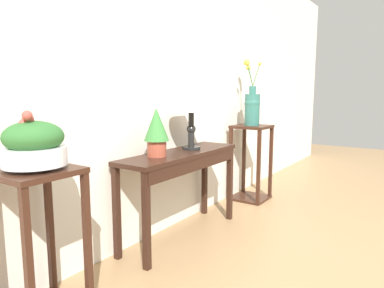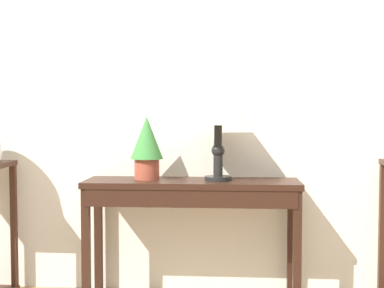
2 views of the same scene
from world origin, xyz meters
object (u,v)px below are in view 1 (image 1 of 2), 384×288
object	(u,v)px
table_lamp	(191,100)
planter_bowl_wide_left	(34,144)
pedestal_stand_right	(251,163)
pedestal_stand_left	(41,245)
flower_vase_tall_right	(252,105)
potted_plant_on_console	(156,130)
console_table	(183,165)

from	to	relation	value
table_lamp	planter_bowl_wide_left	world-z (taller)	table_lamp
planter_bowl_wide_left	pedestal_stand_right	distance (m)	2.69
pedestal_stand_left	table_lamp	bearing A→B (deg)	1.18
planter_bowl_wide_left	flower_vase_tall_right	distance (m)	2.64
planter_bowl_wide_left	potted_plant_on_console	bearing A→B (deg)	3.26
potted_plant_on_console	planter_bowl_wide_left	xyz separation A→B (m)	(-1.05, -0.06, 0.02)
pedestal_stand_right	potted_plant_on_console	bearing A→B (deg)	177.86
potted_plant_on_console	flower_vase_tall_right	size ratio (longest dim) A/B	0.51
console_table	table_lamp	bearing A→B (deg)	8.37
console_table	flower_vase_tall_right	world-z (taller)	flower_vase_tall_right
pedestal_stand_right	pedestal_stand_left	bearing A→B (deg)	-179.99
pedestal_stand_left	planter_bowl_wide_left	bearing A→B (deg)	168.71
table_lamp	flower_vase_tall_right	world-z (taller)	flower_vase_tall_right
table_lamp	console_table	bearing A→B (deg)	-171.63
console_table	planter_bowl_wide_left	world-z (taller)	planter_bowl_wide_left
pedestal_stand_left	flower_vase_tall_right	xyz separation A→B (m)	(2.64, 0.00, 0.67)
table_lamp	pedestal_stand_left	size ratio (longest dim) A/B	0.67
table_lamp	flower_vase_tall_right	size ratio (longest dim) A/B	0.77
table_lamp	planter_bowl_wide_left	distance (m)	1.49
pedestal_stand_right	console_table	bearing A→B (deg)	179.68
table_lamp	pedestal_stand_right	xyz separation A→B (m)	(1.16, -0.03, -0.74)
planter_bowl_wide_left	flower_vase_tall_right	bearing A→B (deg)	0.06
table_lamp	potted_plant_on_console	world-z (taller)	table_lamp
potted_plant_on_console	pedestal_stand_left	xyz separation A→B (m)	(-1.04, -0.06, -0.53)
console_table	pedestal_stand_right	bearing A→B (deg)	-0.32
table_lamp	potted_plant_on_console	xyz separation A→B (m)	(-0.43, 0.03, -0.22)
potted_plant_on_console	pedestal_stand_right	world-z (taller)	potted_plant_on_console
potted_plant_on_console	table_lamp	bearing A→B (deg)	-3.94
pedestal_stand_right	flower_vase_tall_right	distance (m)	0.66
pedestal_stand_left	flower_vase_tall_right	world-z (taller)	flower_vase_tall_right
pedestal_stand_right	planter_bowl_wide_left	bearing A→B (deg)	-180.00
planter_bowl_wide_left	pedestal_stand_right	bearing A→B (deg)	0.00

